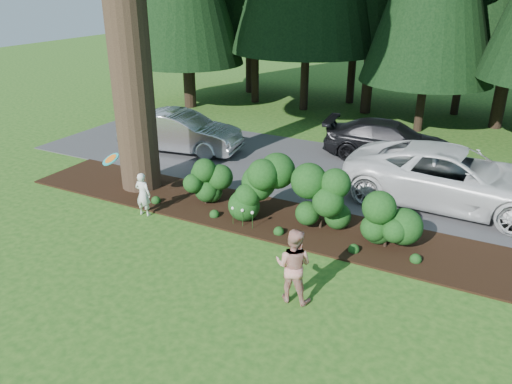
{
  "coord_description": "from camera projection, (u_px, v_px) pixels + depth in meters",
  "views": [
    {
      "loc": [
        5.65,
        -8.11,
        6.25
      ],
      "look_at": [
        0.28,
        2.07,
        1.3
      ],
      "focal_mm": 35.0,
      "sensor_mm": 36.0,
      "label": 1
    }
  ],
  "objects": [
    {
      "name": "frisbee",
      "position": [
        111.0,
        159.0,
        13.88
      ],
      "size": [
        0.56,
        0.48,
        0.36
      ],
      "color": "teal",
      "rests_on": "ground"
    },
    {
      "name": "shrub_row",
      "position": [
        291.0,
        198.0,
        13.38
      ],
      "size": [
        6.53,
        1.6,
        1.61
      ],
      "color": "#143C12",
      "rests_on": "ground"
    },
    {
      "name": "lily_cluster",
      "position": [
        243.0,
        211.0,
        13.36
      ],
      "size": [
        0.69,
        0.09,
        0.57
      ],
      "color": "#143C12",
      "rests_on": "ground"
    },
    {
      "name": "car_dark_suv",
      "position": [
        390.0,
        141.0,
        18.38
      ],
      "size": [
        4.99,
        2.45,
        1.4
      ],
      "primitive_type": "imported",
      "rotation": [
        0.0,
        0.0,
        1.67
      ],
      "color": "black",
      "rests_on": "driveway"
    },
    {
      "name": "car_silver_wagon",
      "position": [
        180.0,
        132.0,
        19.17
      ],
      "size": [
        4.9,
        2.38,
        1.55
      ],
      "primitive_type": "imported",
      "rotation": [
        0.0,
        0.0,
        1.73
      ],
      "color": "#B4B4B9",
      "rests_on": "driveway"
    },
    {
      "name": "child",
      "position": [
        143.0,
        194.0,
        14.05
      ],
      "size": [
        0.49,
        0.35,
        1.28
      ],
      "primitive_type": "imported",
      "rotation": [
        0.0,
        0.0,
        3.23
      ],
      "color": "white",
      "rests_on": "ground"
    },
    {
      "name": "driveway",
      "position": [
        321.0,
        170.0,
        17.56
      ],
      "size": [
        22.0,
        6.0,
        0.03
      ],
      "primitive_type": "cube",
      "color": "#38383A",
      "rests_on": "ground"
    },
    {
      "name": "mulch_bed",
      "position": [
        267.0,
        217.0,
        14.11
      ],
      "size": [
        16.0,
        2.5,
        0.05
      ],
      "primitive_type": "cube",
      "color": "black",
      "rests_on": "ground"
    },
    {
      "name": "adult",
      "position": [
        293.0,
        265.0,
        10.23
      ],
      "size": [
        0.85,
        0.69,
        1.64
      ],
      "primitive_type": "imported",
      "rotation": [
        0.0,
        0.0,
        3.22
      ],
      "color": "#AD2817",
      "rests_on": "ground"
    },
    {
      "name": "ground",
      "position": [
        203.0,
        273.0,
        11.48
      ],
      "size": [
        80.0,
        80.0,
        0.0
      ],
      "primitive_type": "plane",
      "color": "#1F4E16",
      "rests_on": "ground"
    },
    {
      "name": "car_white_suv",
      "position": [
        453.0,
        177.0,
        14.56
      ],
      "size": [
        6.22,
        2.96,
        1.71
      ],
      "primitive_type": "imported",
      "rotation": [
        0.0,
        0.0,
        1.55
      ],
      "color": "silver",
      "rests_on": "driveway"
    }
  ]
}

